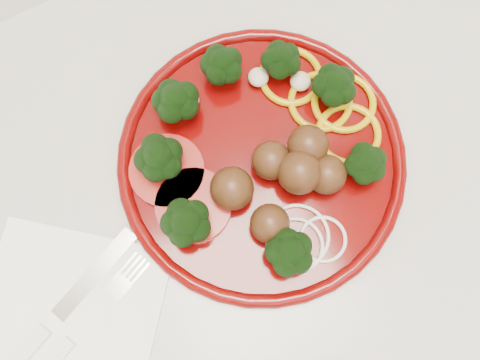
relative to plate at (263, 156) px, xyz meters
name	(u,v)px	position (x,y,z in m)	size (l,w,h in m)	color
counter	(188,276)	(-0.14, -0.02, -0.47)	(2.40, 0.60, 0.90)	silver
plate	(263,156)	(0.00, 0.00, 0.00)	(0.29, 0.29, 0.06)	#4E0303
napkin	(67,321)	(-0.24, -0.05, -0.02)	(0.17, 0.17, 0.00)	white
knife	(42,333)	(-0.27, -0.05, -0.01)	(0.19, 0.09, 0.01)	silver
fork	(59,354)	(-0.26, -0.08, -0.01)	(0.17, 0.08, 0.01)	white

